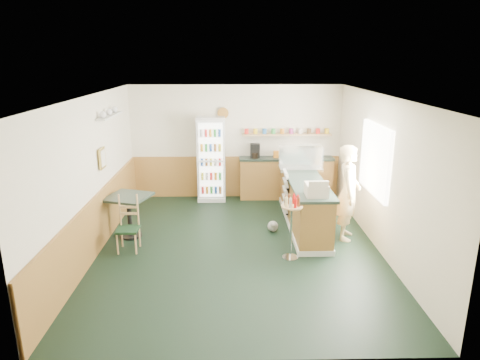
{
  "coord_description": "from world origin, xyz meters",
  "views": [
    {
      "loc": [
        -0.11,
        -7.09,
        3.32
      ],
      "look_at": [
        0.05,
        0.6,
        1.1
      ],
      "focal_mm": 32.0,
      "sensor_mm": 36.0,
      "label": 1
    }
  ],
  "objects_px": {
    "display_case": "(301,158)",
    "cafe_table": "(129,208)",
    "drinks_fridge": "(211,159)",
    "condiment_stand": "(292,218)",
    "shopkeeper": "(348,193)",
    "cash_register": "(316,190)",
    "cafe_chair": "(128,221)"
  },
  "relations": [
    {
      "from": "drinks_fridge",
      "to": "display_case",
      "type": "relative_size",
      "value": 2.22
    },
    {
      "from": "cash_register",
      "to": "drinks_fridge",
      "type": "bearing_deg",
      "value": 124.15
    },
    {
      "from": "cash_register",
      "to": "shopkeeper",
      "type": "distance_m",
      "value": 0.88
    },
    {
      "from": "drinks_fridge",
      "to": "cafe_chair",
      "type": "relative_size",
      "value": 2.0
    },
    {
      "from": "shopkeeper",
      "to": "condiment_stand",
      "type": "relative_size",
      "value": 1.63
    },
    {
      "from": "drinks_fridge",
      "to": "cash_register",
      "type": "bearing_deg",
      "value": -55.76
    },
    {
      "from": "cash_register",
      "to": "cafe_table",
      "type": "relative_size",
      "value": 0.41
    },
    {
      "from": "drinks_fridge",
      "to": "shopkeeper",
      "type": "xyz_separation_m",
      "value": [
        2.64,
        -2.35,
        -0.1
      ]
    },
    {
      "from": "drinks_fridge",
      "to": "shopkeeper",
      "type": "bearing_deg",
      "value": -41.74
    },
    {
      "from": "drinks_fridge",
      "to": "condiment_stand",
      "type": "relative_size",
      "value": 1.8
    },
    {
      "from": "display_case",
      "to": "cafe_chair",
      "type": "xyz_separation_m",
      "value": [
        -3.29,
        -1.65,
        -0.74
      ]
    },
    {
      "from": "cash_register",
      "to": "condiment_stand",
      "type": "xyz_separation_m",
      "value": [
        -0.46,
        -0.34,
        -0.38
      ]
    },
    {
      "from": "drinks_fridge",
      "to": "cash_register",
      "type": "relative_size",
      "value": 5.13
    },
    {
      "from": "display_case",
      "to": "shopkeeper",
      "type": "distance_m",
      "value": 1.48
    },
    {
      "from": "condiment_stand",
      "to": "cafe_table",
      "type": "height_order",
      "value": "condiment_stand"
    },
    {
      "from": "condiment_stand",
      "to": "cafe_table",
      "type": "relative_size",
      "value": 1.17
    },
    {
      "from": "display_case",
      "to": "cafe_table",
      "type": "distance_m",
      "value": 3.64
    },
    {
      "from": "cash_register",
      "to": "shopkeeper",
      "type": "xyz_separation_m",
      "value": [
        0.7,
        0.49,
        -0.22
      ]
    },
    {
      "from": "drinks_fridge",
      "to": "cafe_chair",
      "type": "bearing_deg",
      "value": -116.22
    },
    {
      "from": "display_case",
      "to": "condiment_stand",
      "type": "relative_size",
      "value": 0.81
    },
    {
      "from": "condiment_stand",
      "to": "cafe_chair",
      "type": "height_order",
      "value": "condiment_stand"
    },
    {
      "from": "shopkeeper",
      "to": "cafe_chair",
      "type": "xyz_separation_m",
      "value": [
        -3.99,
        -0.4,
        -0.38
      ]
    },
    {
      "from": "cash_register",
      "to": "shopkeeper",
      "type": "bearing_deg",
      "value": 35.02
    },
    {
      "from": "drinks_fridge",
      "to": "cafe_table",
      "type": "height_order",
      "value": "drinks_fridge"
    },
    {
      "from": "drinks_fridge",
      "to": "display_case",
      "type": "height_order",
      "value": "drinks_fridge"
    },
    {
      "from": "condiment_stand",
      "to": "cafe_chair",
      "type": "relative_size",
      "value": 1.11
    },
    {
      "from": "shopkeeper",
      "to": "cafe_table",
      "type": "relative_size",
      "value": 1.91
    },
    {
      "from": "display_case",
      "to": "condiment_stand",
      "type": "bearing_deg",
      "value": -102.44
    },
    {
      "from": "drinks_fridge",
      "to": "cafe_table",
      "type": "relative_size",
      "value": 2.11
    },
    {
      "from": "shopkeeper",
      "to": "cafe_table",
      "type": "bearing_deg",
      "value": 103.63
    },
    {
      "from": "display_case",
      "to": "cash_register",
      "type": "bearing_deg",
      "value": -90.0
    },
    {
      "from": "cafe_chair",
      "to": "drinks_fridge",
      "type": "bearing_deg",
      "value": 63.97
    }
  ]
}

